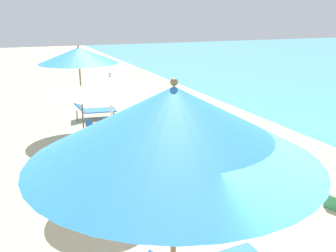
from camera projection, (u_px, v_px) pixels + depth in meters
umbrella_nearest at (174, 124)px, 2.86m from camera, size 2.29×2.29×2.95m
umbrella_second at (110, 85)px, 6.99m from camera, size 1.86×1.86×2.36m
lounger_second_shoreside at (147, 151)px, 8.82m from camera, size 1.37×0.84×0.62m
lounger_second_inland at (173, 194)px, 6.68m from camera, size 1.38×0.81×0.57m
umbrella_farthest at (79, 55)px, 10.65m from camera, size 2.29×2.29×2.54m
lounger_farthest_shoreside at (94, 109)px, 12.57m from camera, size 1.47×0.83×0.65m
lounger_farthest_inland at (110, 129)px, 10.34m from camera, size 1.43×0.87×0.59m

